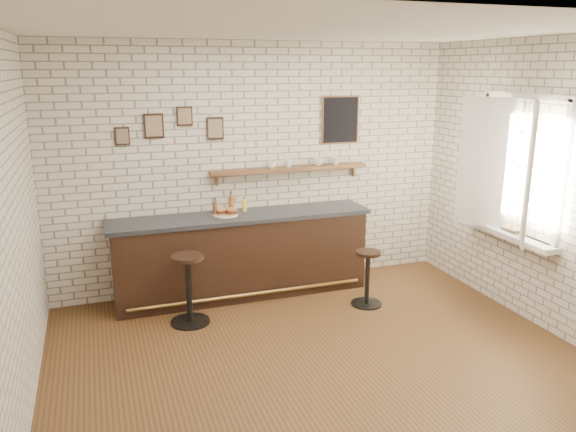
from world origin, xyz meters
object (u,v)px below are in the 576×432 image
object	(u,v)px
book_upper	(507,229)
bitters_bottle_brown	(215,207)
shelf_cup_b	(289,164)
shelf_cup_c	(318,162)
condiment_bottle_yellow	(244,205)
bar_stool_right	(367,276)
bar_counter	(242,255)
ciabatta_sandwich	(227,211)
sandwich_plate	(226,215)
book_lower	(508,231)
bitters_bottle_white	(231,205)
shelf_cup_a	(271,165)
bitters_bottle_amber	(231,204)
bar_stool_left	(189,287)
shelf_cup_d	(336,161)

from	to	relation	value
book_upper	bitters_bottle_brown	bearing A→B (deg)	152.80
shelf_cup_b	shelf_cup_c	xyz separation A→B (m)	(0.39, 0.00, 0.00)
condiment_bottle_yellow	bar_stool_right	world-z (taller)	condiment_bottle_yellow
bar_counter	ciabatta_sandwich	size ratio (longest dim) A/B	11.55
sandwich_plate	bitters_bottle_brown	world-z (taller)	bitters_bottle_brown
book_lower	bitters_bottle_brown	bearing A→B (deg)	149.70
sandwich_plate	condiment_bottle_yellow	size ratio (longest dim) A/B	1.61
sandwich_plate	bitters_bottle_white	distance (m)	0.18
sandwich_plate	shelf_cup_a	size ratio (longest dim) A/B	2.57
bar_stool_right	book_lower	bearing A→B (deg)	-25.16
bar_counter	ciabatta_sandwich	world-z (taller)	ciabatta_sandwich
bar_counter	bitters_bottle_amber	bearing A→B (deg)	121.89
bar_stool_left	bitters_bottle_amber	bearing A→B (deg)	47.59
condiment_bottle_yellow	shelf_cup_b	bearing A→B (deg)	6.20
bar_stool_left	ciabatta_sandwich	bearing A→B (deg)	45.85
shelf_cup_c	sandwich_plate	bearing A→B (deg)	128.13
bitters_bottle_white	bitters_bottle_amber	distance (m)	0.02
condiment_bottle_yellow	bitters_bottle_brown	bearing A→B (deg)	180.00
shelf_cup_c	shelf_cup_d	size ratio (longest dim) A/B	1.32
shelf_cup_b	shelf_cup_d	bearing A→B (deg)	-54.02
bar_counter	bitters_bottle_amber	xyz separation A→B (m)	(-0.09, 0.14, 0.61)
sandwich_plate	condiment_bottle_yellow	distance (m)	0.30
ciabatta_sandwich	book_upper	world-z (taller)	ciabatta_sandwich
bar_stool_right	shelf_cup_c	xyz separation A→B (m)	(-0.23, 0.98, 1.20)
sandwich_plate	book_lower	distance (m)	3.18
book_lower	book_upper	distance (m)	0.02
condiment_bottle_yellow	bar_stool_left	distance (m)	1.28
bitters_bottle_brown	book_upper	xyz separation A→B (m)	(2.94, -1.54, -0.13)
bitters_bottle_amber	shelf_cup_a	distance (m)	0.68
ciabatta_sandwich	bar_stool_right	size ratio (longest dim) A/B	0.41
bitters_bottle_amber	bar_stool_left	world-z (taller)	bitters_bottle_amber
shelf_cup_c	book_upper	xyz separation A→B (m)	(1.60, -1.61, -0.59)
bar_stool_right	shelf_cup_d	distance (m)	1.55
condiment_bottle_yellow	book_lower	world-z (taller)	condiment_bottle_yellow
shelf_cup_a	bitters_bottle_amber	bearing A→B (deg)	-178.79
bar_counter	book_upper	size ratio (longest dim) A/B	12.97
bar_stool_left	condiment_bottle_yellow	bearing A→B (deg)	41.25
shelf_cup_d	book_lower	world-z (taller)	shelf_cup_d
bar_stool_left	book_lower	distance (m)	3.55
sandwich_plate	bar_stool_left	size ratio (longest dim) A/B	0.36
book_lower	book_upper	size ratio (longest dim) A/B	0.94
bar_counter	book_upper	xyz separation A→B (m)	(2.66, -1.41, 0.45)
bar_stool_right	shelf_cup_c	size ratio (longest dim) A/B	5.00
condiment_bottle_yellow	bar_stool_left	bearing A→B (deg)	-138.75
shelf_cup_a	shelf_cup_d	size ratio (longest dim) A/B	1.09
shelf_cup_b	bar_stool_right	bearing A→B (deg)	-111.50
bitters_bottle_amber	shelf_cup_c	world-z (taller)	shelf_cup_c
ciabatta_sandwich	shelf_cup_b	distance (m)	0.99
sandwich_plate	bar_stool_right	size ratio (longest dim) A/B	0.43
bar_counter	bitters_bottle_white	xyz separation A→B (m)	(-0.08, 0.14, 0.59)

